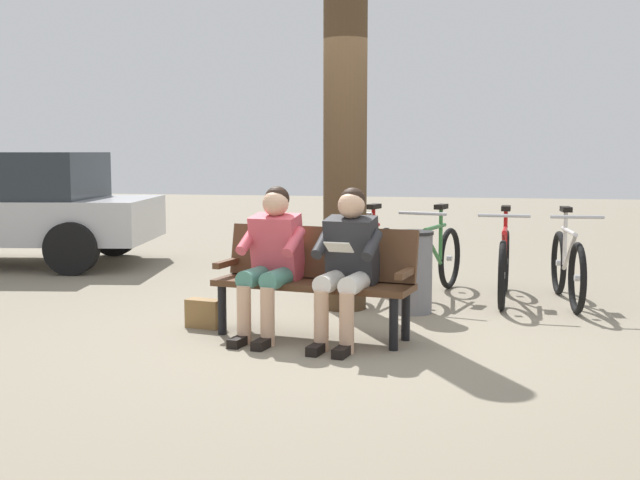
# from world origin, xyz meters

# --- Properties ---
(ground_plane) EXTENTS (40.00, 40.00, 0.00)m
(ground_plane) POSITION_xyz_m (0.00, 0.00, 0.00)
(ground_plane) COLOR gray
(bench) EXTENTS (1.66, 0.74, 0.87)m
(bench) POSITION_xyz_m (0.28, 0.11, 0.51)
(bench) COLOR #51331E
(bench) RESTS_ON ground
(person_reading) EXTENTS (0.53, 0.81, 1.20)m
(person_reading) POSITION_xyz_m (-0.01, 0.33, 0.66)
(person_reading) COLOR #262628
(person_reading) RESTS_ON ground
(person_companion) EXTENTS (0.53, 0.81, 1.20)m
(person_companion) POSITION_xyz_m (0.62, 0.22, 0.66)
(person_companion) COLOR #D84C59
(person_companion) RESTS_ON ground
(handbag) EXTENTS (0.32, 0.20, 0.24)m
(handbag) POSITION_xyz_m (1.26, 0.03, 0.12)
(handbag) COLOR olive
(handbag) RESTS_ON ground
(tree_trunk) EXTENTS (0.40, 0.40, 3.15)m
(tree_trunk) POSITION_xyz_m (0.25, -1.04, 1.57)
(tree_trunk) COLOR #4C3823
(tree_trunk) RESTS_ON ground
(litter_bin) EXTENTS (0.37, 0.37, 0.76)m
(litter_bin) POSITION_xyz_m (-0.40, -0.95, 0.38)
(litter_bin) COLOR slate
(litter_bin) RESTS_ON ground
(bicycle_silver) EXTENTS (0.48, 1.68, 0.94)m
(bicycle_silver) POSITION_xyz_m (-1.84, -1.72, 0.36)
(bicycle_silver) COLOR black
(bicycle_silver) RESTS_ON ground
(bicycle_blue) EXTENTS (0.48, 1.68, 0.94)m
(bicycle_blue) POSITION_xyz_m (-1.24, -1.74, 0.36)
(bicycle_blue) COLOR black
(bicycle_blue) RESTS_ON ground
(bicycle_purple) EXTENTS (0.58, 1.64, 0.94)m
(bicycle_purple) POSITION_xyz_m (-0.55, -1.85, 0.36)
(bicycle_purple) COLOR black
(bicycle_purple) RESTS_ON ground
(bicycle_green) EXTENTS (0.60, 1.63, 0.94)m
(bicycle_green) POSITION_xyz_m (0.15, -1.74, 0.36)
(bicycle_green) COLOR black
(bicycle_green) RESTS_ON ground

